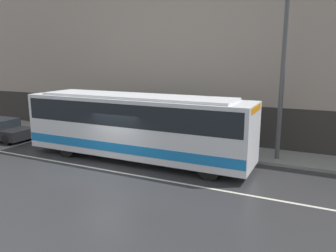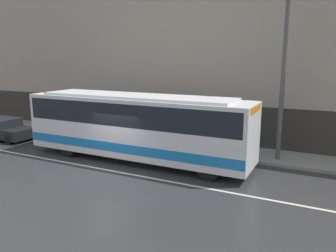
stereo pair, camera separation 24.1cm
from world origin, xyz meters
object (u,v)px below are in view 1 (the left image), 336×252
at_px(transit_bus, 135,124).
at_px(sedan_dark_behind, 0,129).
at_px(pedestrian_waiting, 102,126).
at_px(utility_pole_near, 283,73).

distance_m(transit_bus, sedan_dark_behind, 10.28).
height_order(transit_bus, sedan_dark_behind, transit_bus).
height_order(sedan_dark_behind, pedestrian_waiting, pedestrian_waiting).
distance_m(utility_pole_near, pedestrian_waiting, 11.30).
relative_size(transit_bus, utility_pole_near, 1.40).
bearing_deg(sedan_dark_behind, utility_pole_near, 9.54).
height_order(transit_bus, pedestrian_waiting, transit_bus).
xyz_separation_m(transit_bus, pedestrian_waiting, (-4.20, 2.79, -1.02)).
bearing_deg(sedan_dark_behind, transit_bus, 0.00).
height_order(utility_pole_near, pedestrian_waiting, utility_pole_near).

